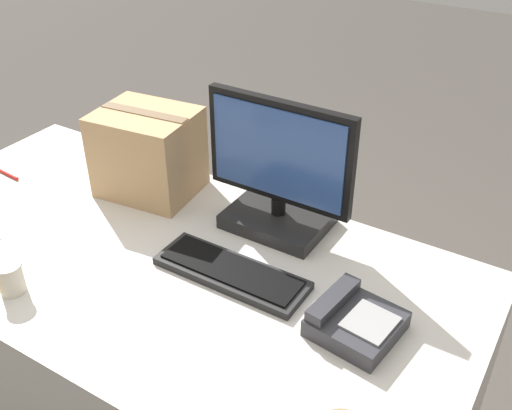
% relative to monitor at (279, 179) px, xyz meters
% --- Properties ---
extents(office_desk, '(1.80, 0.90, 0.75)m').
position_rel_monitor_xyz_m(office_desk, '(-0.22, -0.31, -0.54)').
color(office_desk, beige).
rests_on(office_desk, ground_plane).
extents(monitor, '(0.45, 0.22, 0.40)m').
position_rel_monitor_xyz_m(monitor, '(0.00, 0.00, 0.00)').
color(monitor, black).
rests_on(monitor, office_desk).
extents(keyboard, '(0.43, 0.14, 0.03)m').
position_rel_monitor_xyz_m(keyboard, '(0.01, -0.27, -0.15)').
color(keyboard, black).
rests_on(keyboard, office_desk).
extents(desk_phone, '(0.21, 0.21, 0.08)m').
position_rel_monitor_xyz_m(desk_phone, '(0.38, -0.29, -0.13)').
color(desk_phone, '#2D2D33').
rests_on(desk_phone, office_desk).
extents(paper_cup_left, '(0.07, 0.07, 0.09)m').
position_rel_monitor_xyz_m(paper_cup_left, '(-0.44, -0.62, -0.12)').
color(paper_cup_left, beige).
rests_on(paper_cup_left, office_desk).
extents(cardboard_box, '(0.33, 0.28, 0.28)m').
position_rel_monitor_xyz_m(cardboard_box, '(-0.46, -0.04, -0.02)').
color(cardboard_box, tan).
rests_on(cardboard_box, office_desk).
extents(pen_marker, '(0.15, 0.02, 0.01)m').
position_rel_monitor_xyz_m(pen_marker, '(-0.96, -0.23, -0.15)').
color(pen_marker, red).
rests_on(pen_marker, office_desk).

